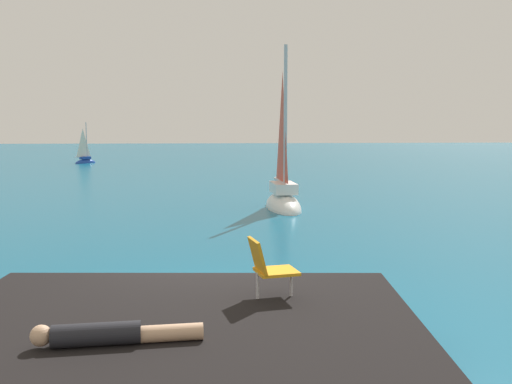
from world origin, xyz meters
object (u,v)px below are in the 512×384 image
object	(u,v)px
sailboat_near	(283,199)
sailboat_far	(85,161)
person_sunbather	(110,334)
beach_chair	(268,265)

from	to	relation	value
sailboat_near	sailboat_far	bearing A→B (deg)	-157.11
person_sunbather	sailboat_far	bearing A→B (deg)	97.54
sailboat_far	person_sunbather	world-z (taller)	sailboat_far
beach_chair	sailboat_far	bearing A→B (deg)	93.95
sailboat_near	sailboat_far	size ratio (longest dim) A/B	1.84
sailboat_near	person_sunbather	size ratio (longest dim) A/B	3.66
beach_chair	person_sunbather	bearing A→B (deg)	-152.09
sailboat_near	sailboat_far	world-z (taller)	sailboat_near
person_sunbather	beach_chair	size ratio (longest dim) A/B	2.21
beach_chair	sailboat_near	bearing A→B (deg)	70.58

